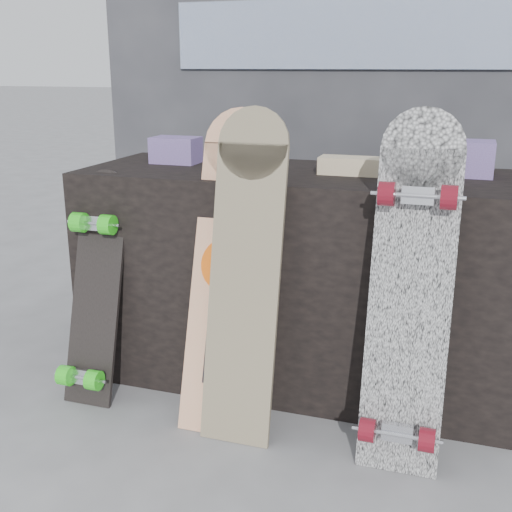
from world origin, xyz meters
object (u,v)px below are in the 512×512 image
(longboard_celtic, at_px, (245,266))
(longboard_geisha, at_px, (228,261))
(skateboard_dark, at_px, (94,286))
(longboard_cascadia, at_px, (411,289))
(vendor_table, at_px, (300,277))

(longboard_celtic, bearing_deg, longboard_geisha, 139.64)
(longboard_geisha, distance_m, skateboard_dark, 0.52)
(longboard_cascadia, bearing_deg, vendor_table, 135.67)
(longboard_geisha, bearing_deg, skateboard_dark, -176.60)
(longboard_geisha, height_order, skateboard_dark, longboard_geisha)
(longboard_celtic, bearing_deg, vendor_table, 79.28)
(skateboard_dark, bearing_deg, longboard_geisha, 3.40)
(vendor_table, relative_size, longboard_geisha, 1.54)
(longboard_cascadia, bearing_deg, skateboard_dark, 176.76)
(vendor_table, xyz_separation_m, longboard_celtic, (-0.08, -0.41, 0.16))
(vendor_table, bearing_deg, longboard_geisha, -115.95)
(vendor_table, bearing_deg, longboard_cascadia, -44.33)
(skateboard_dark, bearing_deg, longboard_cascadia, -3.24)
(longboard_celtic, height_order, skateboard_dark, longboard_celtic)
(vendor_table, height_order, longboard_cascadia, longboard_cascadia)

